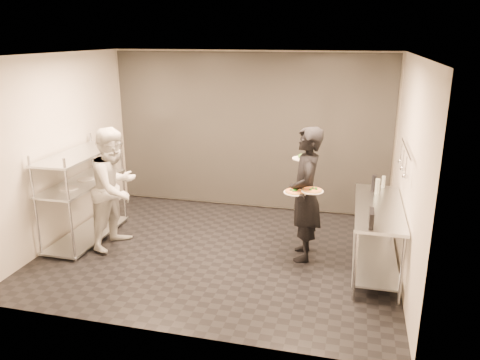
% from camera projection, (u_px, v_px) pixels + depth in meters
% --- Properties ---
extents(room_shell, '(5.00, 4.00, 2.80)m').
position_uv_depth(room_shell, '(239.00, 142.00, 7.53)').
color(room_shell, black).
rests_on(room_shell, ground).
extents(pass_rack, '(0.60, 1.60, 1.50)m').
position_uv_depth(pass_rack, '(83.00, 191.00, 7.11)').
color(pass_rack, '#B0B2B7').
rests_on(pass_rack, ground).
extents(prep_counter, '(0.60, 1.80, 0.92)m').
position_uv_depth(prep_counter, '(377.00, 227.00, 6.17)').
color(prep_counter, '#B0B2B7').
rests_on(prep_counter, ground).
extents(utensil_rail, '(0.07, 1.20, 0.31)m').
position_uv_depth(utensil_rail, '(404.00, 160.00, 5.84)').
color(utensil_rail, '#B0B2B7').
rests_on(utensil_rail, room_shell).
extents(waiter, '(0.54, 0.74, 1.89)m').
position_uv_depth(waiter, '(305.00, 194.00, 6.43)').
color(waiter, black).
rests_on(waiter, ground).
extents(chef, '(0.82, 0.98, 1.80)m').
position_uv_depth(chef, '(115.00, 188.00, 6.85)').
color(chef, silver).
rests_on(chef, ground).
extents(pizza_plate_near, '(0.31, 0.31, 0.05)m').
position_uv_depth(pizza_plate_near, '(295.00, 192.00, 6.26)').
color(pizza_plate_near, white).
rests_on(pizza_plate_near, waiter).
extents(pizza_plate_far, '(0.29, 0.29, 0.05)m').
position_uv_depth(pizza_plate_far, '(312.00, 190.00, 6.16)').
color(pizza_plate_far, white).
rests_on(pizza_plate_far, waiter).
extents(salad_plate, '(0.29, 0.29, 0.07)m').
position_uv_depth(salad_plate, '(303.00, 157.00, 6.58)').
color(salad_plate, white).
rests_on(salad_plate, waiter).
extents(pos_monitor, '(0.05, 0.26, 0.19)m').
position_uv_depth(pos_monitor, '(371.00, 218.00, 5.41)').
color(pos_monitor, black).
rests_on(pos_monitor, prep_counter).
extents(bottle_green, '(0.06, 0.06, 0.23)m').
position_uv_depth(bottle_green, '(377.00, 187.00, 6.47)').
color(bottle_green, gray).
rests_on(bottle_green, prep_counter).
extents(bottle_clear, '(0.05, 0.05, 0.17)m').
position_uv_depth(bottle_clear, '(383.00, 182.00, 6.78)').
color(bottle_clear, gray).
rests_on(bottle_clear, prep_counter).
extents(bottle_dark, '(0.07, 0.07, 0.24)m').
position_uv_depth(bottle_dark, '(374.00, 183.00, 6.61)').
color(bottle_dark, black).
rests_on(bottle_dark, prep_counter).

